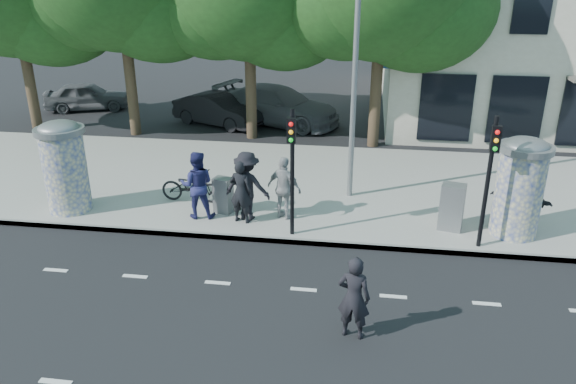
% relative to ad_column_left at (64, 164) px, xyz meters
% --- Properties ---
extents(ground, '(120.00, 120.00, 0.00)m').
position_rel_ad_column_left_xyz_m(ground, '(7.20, -4.50, -1.54)').
color(ground, black).
rests_on(ground, ground).
extents(sidewalk, '(40.00, 8.00, 0.15)m').
position_rel_ad_column_left_xyz_m(sidewalk, '(7.20, 3.00, -1.46)').
color(sidewalk, gray).
rests_on(sidewalk, ground).
extents(curb, '(40.00, 0.10, 0.16)m').
position_rel_ad_column_left_xyz_m(curb, '(7.20, -0.95, -1.46)').
color(curb, slate).
rests_on(curb, ground).
extents(lane_dash_far, '(32.00, 0.12, 0.01)m').
position_rel_ad_column_left_xyz_m(lane_dash_far, '(7.20, -3.10, -1.53)').
color(lane_dash_far, silver).
rests_on(lane_dash_far, ground).
extents(ad_column_left, '(1.36, 1.36, 2.65)m').
position_rel_ad_column_left_xyz_m(ad_column_left, '(0.00, 0.00, 0.00)').
color(ad_column_left, beige).
rests_on(ad_column_left, sidewalk).
extents(ad_column_right, '(1.36, 1.36, 2.65)m').
position_rel_ad_column_left_xyz_m(ad_column_right, '(12.40, 0.20, 0.00)').
color(ad_column_right, beige).
rests_on(ad_column_right, sidewalk).
extents(traffic_pole_near, '(0.22, 0.31, 3.40)m').
position_rel_ad_column_left_xyz_m(traffic_pole_near, '(6.60, -0.71, 0.69)').
color(traffic_pole_near, black).
rests_on(traffic_pole_near, sidewalk).
extents(traffic_pole_far, '(0.22, 0.31, 3.40)m').
position_rel_ad_column_left_xyz_m(traffic_pole_far, '(11.40, -0.71, 0.69)').
color(traffic_pole_far, black).
rests_on(traffic_pole_far, sidewalk).
extents(street_lamp, '(0.25, 0.93, 8.00)m').
position_rel_ad_column_left_xyz_m(street_lamp, '(8.00, 2.13, 3.26)').
color(street_lamp, slate).
rests_on(street_lamp, sidewalk).
extents(ped_a, '(0.91, 0.74, 1.61)m').
position_rel_ad_column_left_xyz_m(ped_a, '(-0.27, -0.02, -0.58)').
color(ped_a, black).
rests_on(ped_a, sidewalk).
extents(ped_b, '(0.72, 0.55, 1.78)m').
position_rel_ad_column_left_xyz_m(ped_b, '(5.11, -0.10, -0.50)').
color(ped_b, black).
rests_on(ped_b, sidewalk).
extents(ped_c, '(1.04, 0.86, 1.93)m').
position_rel_ad_column_left_xyz_m(ped_c, '(3.84, 0.04, -0.42)').
color(ped_c, navy).
rests_on(ped_c, sidewalk).
extents(ped_d, '(1.34, 0.87, 1.96)m').
position_rel_ad_column_left_xyz_m(ped_d, '(5.24, 0.12, -0.41)').
color(ped_d, black).
rests_on(ped_d, sidewalk).
extents(ped_e, '(1.21, 0.98, 1.80)m').
position_rel_ad_column_left_xyz_m(ped_e, '(6.25, 0.29, -0.49)').
color(ped_e, '#9A9B9D').
rests_on(ped_e, sidewalk).
extents(ped_f, '(1.67, 1.16, 1.70)m').
position_rel_ad_column_left_xyz_m(ped_f, '(12.49, 0.29, -0.54)').
color(ped_f, black).
rests_on(ped_f, sidewalk).
extents(man_road, '(0.71, 0.53, 1.76)m').
position_rel_ad_column_left_xyz_m(man_road, '(8.34, -4.61, -0.66)').
color(man_road, black).
rests_on(man_road, ground).
extents(bicycle, '(0.69, 1.85, 0.96)m').
position_rel_ad_column_left_xyz_m(bicycle, '(3.32, 1.06, -0.91)').
color(bicycle, black).
rests_on(bicycle, sidewalk).
extents(cabinet_left, '(0.58, 0.49, 1.05)m').
position_rel_ad_column_left_xyz_m(cabinet_left, '(4.46, 0.44, -0.86)').
color(cabinet_left, slate).
rests_on(cabinet_left, sidewalk).
extents(cabinet_right, '(0.70, 0.58, 1.29)m').
position_rel_ad_column_left_xyz_m(cabinet_right, '(10.78, 0.24, -0.75)').
color(cabinet_right, gray).
rests_on(cabinet_right, sidewalk).
extents(car_left, '(2.85, 4.30, 1.36)m').
position_rel_ad_column_left_xyz_m(car_left, '(-5.24, 11.64, -0.86)').
color(car_left, '#4E5055').
rests_on(car_left, ground).
extents(car_mid, '(3.07, 4.46, 1.39)m').
position_rel_ad_column_left_xyz_m(car_mid, '(1.83, 9.87, -0.84)').
color(car_mid, black).
rests_on(car_mid, ground).
extents(car_right, '(4.27, 6.23, 1.68)m').
position_rel_ad_column_left_xyz_m(car_right, '(4.42, 10.45, -0.70)').
color(car_right, '#55565C').
rests_on(car_right, ground).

